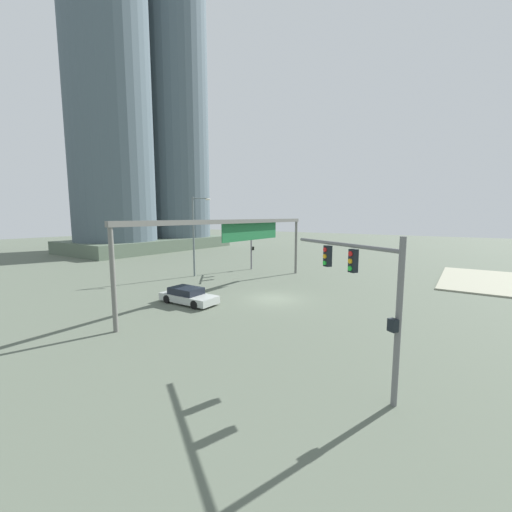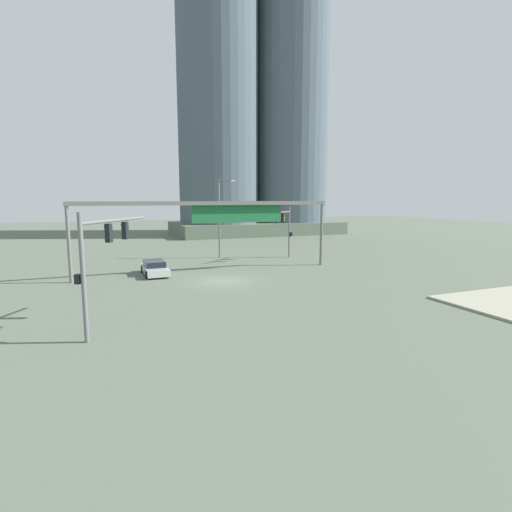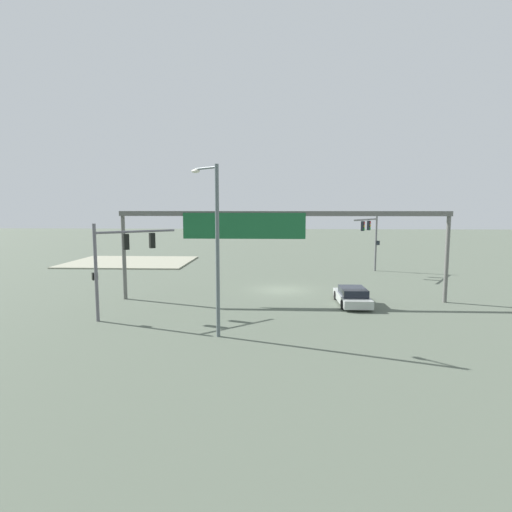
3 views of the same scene
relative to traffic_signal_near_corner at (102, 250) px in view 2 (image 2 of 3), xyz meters
The scene contains 7 objects.
ground_plane 13.89m from the traffic_signal_near_corner, 46.14° to the left, with size 198.57×198.57×0.00m, color #566050.
traffic_signal_near_corner is the anchor object (origin of this frame).
traffic_signal_opposite_side 26.52m from the traffic_signal_near_corner, 44.14° to the left, with size 4.21×3.40×5.72m.
streetlamp_curved_arm 25.28m from the traffic_signal_near_corner, 59.69° to the left, with size 1.68×1.47×8.77m.
overhead_sign_gantry 16.72m from the traffic_signal_near_corner, 53.74° to the left, with size 23.26×0.43×6.39m.
highrise_twin_tower 65.69m from the traffic_signal_near_corner, 60.48° to the left, with size 30.89×16.26×71.46m.
sedan_car_approaching 15.44m from the traffic_signal_near_corner, 73.00° to the left, with size 2.04×4.69×1.21m.
Camera 2 is at (-9.37, -30.17, 6.56)m, focal length 27.74 mm.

